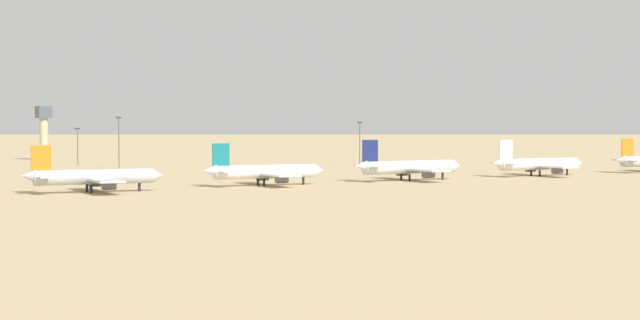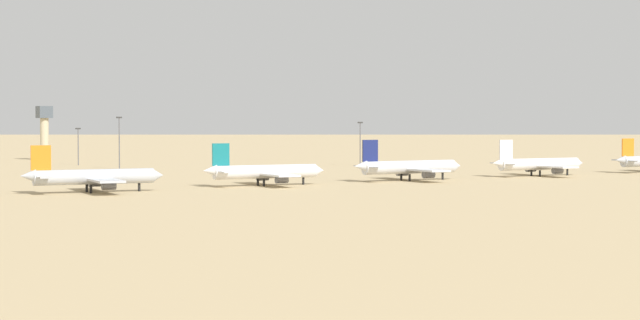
% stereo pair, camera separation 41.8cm
% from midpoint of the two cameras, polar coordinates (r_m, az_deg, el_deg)
% --- Properties ---
extents(ground, '(4000.00, 4000.00, 0.00)m').
position_cam_midpoint_polar(ground, '(278.62, -1.78, -1.41)').
color(ground, tan).
extents(ridge_east, '(354.28, 268.68, 128.74)m').
position_cam_midpoint_polar(ridge_east, '(1585.05, -6.63, 3.94)').
color(ridge_east, slate).
rests_on(ridge_east, ground).
extents(parked_jet_orange_2, '(32.91, 27.94, 10.88)m').
position_cam_midpoint_polar(parked_jet_orange_2, '(269.45, -10.98, -0.82)').
color(parked_jet_orange_2, silver).
rests_on(parked_jet_orange_2, ground).
extents(parked_jet_teal_3, '(32.34, 27.44, 10.68)m').
position_cam_midpoint_polar(parked_jet_teal_3, '(289.71, -2.69, -0.58)').
color(parked_jet_teal_3, white).
rests_on(parked_jet_teal_3, ground).
extents(parked_jet_navy_4, '(33.53, 28.25, 11.07)m').
position_cam_midpoint_polar(parked_jet_navy_4, '(312.17, 4.38, -0.35)').
color(parked_jet_navy_4, silver).
rests_on(parked_jet_navy_4, ground).
extents(parked_jet_white_5, '(31.93, 26.98, 10.54)m').
position_cam_midpoint_polar(parked_jet_white_5, '(340.09, 10.65, -0.20)').
color(parked_jet_white_5, white).
rests_on(parked_jet_white_5, ground).
extents(control_tower, '(5.20, 5.20, 20.84)m').
position_cam_midpoint_polar(control_tower, '(459.92, -13.28, 1.55)').
color(control_tower, '#C6B793').
rests_on(control_tower, ground).
extents(light_pole_west, '(1.80, 0.50, 13.00)m').
position_cam_midpoint_polar(light_pole_west, '(413.48, -11.69, 0.81)').
color(light_pole_west, '#59595E').
rests_on(light_pole_west, ground).
extents(light_pole_mid, '(1.80, 0.50, 16.95)m').
position_cam_midpoint_polar(light_pole_mid, '(382.35, -9.74, 1.01)').
color(light_pole_mid, '#59595E').
rests_on(light_pole_mid, ground).
extents(light_pole_east, '(1.80, 0.50, 15.12)m').
position_cam_midpoint_polar(light_pole_east, '(401.30, 2.01, 0.97)').
color(light_pole_east, '#59595E').
rests_on(light_pole_east, ground).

